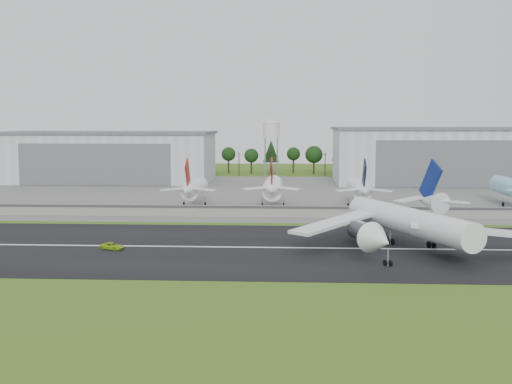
# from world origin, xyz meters

# --- Properties ---
(ground) EXTENTS (600.00, 600.00, 0.00)m
(ground) POSITION_xyz_m (0.00, 0.00, 0.00)
(ground) COLOR #376117
(ground) RESTS_ON ground
(runway) EXTENTS (320.00, 60.00, 0.10)m
(runway) POSITION_xyz_m (0.00, 10.00, 0.05)
(runway) COLOR black
(runway) RESTS_ON ground
(runway_centerline) EXTENTS (220.00, 1.00, 0.02)m
(runway_centerline) POSITION_xyz_m (0.00, 10.00, 0.11)
(runway_centerline) COLOR white
(runway_centerline) RESTS_ON runway
(apron) EXTENTS (320.00, 150.00, 0.10)m
(apron) POSITION_xyz_m (0.00, 120.00, 0.05)
(apron) COLOR slate
(apron) RESTS_ON ground
(blast_fence) EXTENTS (240.00, 0.61, 3.50)m
(blast_fence) POSITION_xyz_m (0.00, 54.99, 1.81)
(blast_fence) COLOR gray
(blast_fence) RESTS_ON ground
(hangar_west) EXTENTS (97.00, 44.00, 23.20)m
(hangar_west) POSITION_xyz_m (-80.00, 164.92, 11.63)
(hangar_west) COLOR silver
(hangar_west) RESTS_ON ground
(hangar_east) EXTENTS (102.00, 47.00, 25.20)m
(hangar_east) POSITION_xyz_m (75.00, 164.92, 12.63)
(hangar_east) COLOR silver
(hangar_east) RESTS_ON ground
(water_tower) EXTENTS (8.40, 8.40, 29.40)m
(water_tower) POSITION_xyz_m (-5.00, 185.00, 24.55)
(water_tower) COLOR #99999E
(water_tower) RESTS_ON ground
(utility_poles) EXTENTS (230.00, 3.00, 12.00)m
(utility_poles) POSITION_xyz_m (0.00, 200.00, 0.00)
(utility_poles) COLOR black
(utility_poles) RESTS_ON ground
(treeline) EXTENTS (320.00, 16.00, 22.00)m
(treeline) POSITION_xyz_m (0.00, 215.00, 0.00)
(treeline) COLOR black
(treeline) RESTS_ON ground
(main_airliner) EXTENTS (53.18, 57.18, 18.17)m
(main_airliner) POSITION_xyz_m (29.75, 9.60, 4.89)
(main_airliner) COLOR white
(main_airliner) RESTS_ON runway
(ground_vehicle) EXTENTS (5.86, 4.40, 1.48)m
(ground_vehicle) POSITION_xyz_m (-33.47, 6.03, 0.84)
(ground_vehicle) COLOR #96C617
(ground_vehicle) RESTS_ON runway
(parked_jet_red_a) EXTENTS (7.36, 31.29, 16.50)m
(parked_jet_red_a) POSITION_xyz_m (-26.59, 76.53, 6.01)
(parked_jet_red_a) COLOR white
(parked_jet_red_a) RESTS_ON ground
(parked_jet_red_b) EXTENTS (7.36, 31.29, 16.92)m
(parked_jet_red_b) POSITION_xyz_m (-1.04, 76.59, 6.40)
(parked_jet_red_b) COLOR white
(parked_jet_red_b) RESTS_ON ground
(parked_jet_navy) EXTENTS (7.36, 31.29, 16.56)m
(parked_jet_navy) POSITION_xyz_m (26.60, 76.54, 6.07)
(parked_jet_navy) COLOR white
(parked_jet_navy) RESTS_ON ground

